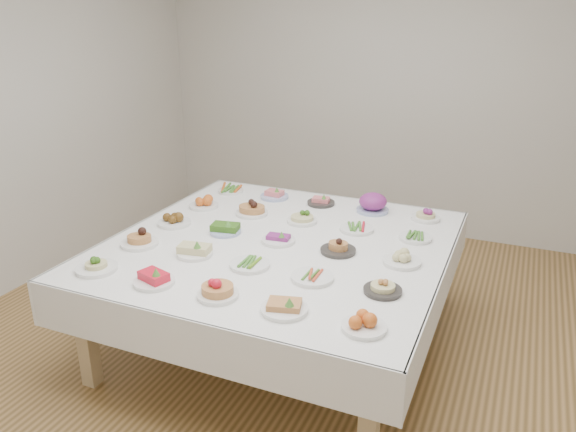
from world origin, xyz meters
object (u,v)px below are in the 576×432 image
at_px(display_table, 279,252).
at_px(dish_0, 96,262).
at_px(dish_12, 278,237).
at_px(dish_24, 426,213).

relative_size(display_table, dish_0, 8.96).
height_order(display_table, dish_12, dish_12).
bearing_deg(display_table, dish_12, -165.14).
bearing_deg(dish_24, display_table, -135.14).
relative_size(display_table, dish_12, 9.93).
height_order(dish_0, dish_12, dish_0).
distance_m(dish_0, dish_12, 1.12).
bearing_deg(dish_24, dish_0, -135.11).
xyz_separation_m(dish_0, dish_12, (0.79, 0.79, -0.02)).
relative_size(display_table, dish_24, 10.54).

